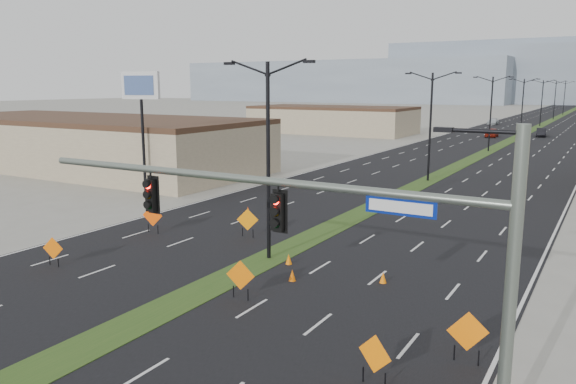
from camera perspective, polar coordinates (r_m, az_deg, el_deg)
The scene contains 29 objects.
ground at distance 20.97m, azimuth -20.43°, elevation -14.91°, with size 600.00×600.00×0.00m, color gray.
road_surface at distance 112.99m, azimuth 22.80°, elevation 5.44°, with size 25.00×400.00×0.02m, color black.
median_strip at distance 112.99m, azimuth 22.80°, elevation 5.44°, with size 2.00×400.00×0.04m, color #244518.
building_sw_near at distance 65.40m, azimuth -19.77°, elevation 4.56°, with size 40.00×16.00×5.00m, color tan.
building_sw_far at distance 107.68m, azimuth 4.51°, elevation 7.22°, with size 30.00×14.00×4.50m, color tan.
mesa_west at distance 321.39m, azimuth 5.70°, elevation 11.10°, with size 180.00×50.00×22.00m, color gray.
mesa_backdrop at distance 334.75m, azimuth 23.16°, elevation 11.14°, with size 140.00×50.00×32.00m, color gray.
signal_mast at distance 15.63m, azimuth 4.84°, elevation -4.32°, with size 16.30×0.60×8.00m.
streetlight_0 at distance 28.22m, azimuth -2.03°, elevation 3.78°, with size 5.15×0.24×10.02m.
streetlight_1 at distance 53.89m, azimuth 14.27°, elevation 6.79°, with size 5.15×0.24×10.02m.
streetlight_2 at distance 81.11m, azimuth 19.91°, elevation 7.71°, with size 5.15×0.24×10.02m.
streetlight_3 at distance 108.73m, azimuth 22.71°, elevation 8.13°, with size 5.15×0.24×10.02m.
streetlight_4 at distance 136.51m, azimuth 24.38°, elevation 8.38°, with size 5.15×0.24×10.02m.
streetlight_5 at distance 164.36m, azimuth 25.48°, elevation 8.54°, with size 5.15×0.24×10.02m.
streetlight_6 at distance 192.25m, azimuth 26.27°, elevation 8.65°, with size 5.15×0.24×10.02m.
car_left at distance 104.34m, azimuth 20.00°, elevation 5.68°, with size 1.83×4.55×1.55m, color #9C1F11.
car_mid at distance 108.55m, azimuth 24.33°, elevation 5.54°, with size 1.58×4.54×1.49m, color black.
car_far at distance 138.06m, azimuth 20.10°, elevation 6.74°, with size 2.01×4.94×1.43m, color silver.
construction_sign_0 at distance 30.24m, azimuth -22.77°, elevation -5.40°, with size 1.08×0.36×1.48m.
construction_sign_1 at distance 34.98m, azimuth -13.60°, elevation -2.42°, with size 1.31×0.32×1.78m.
construction_sign_2 at distance 33.18m, azimuth -4.13°, elevation -2.92°, with size 1.19×0.57×1.72m.
construction_sign_3 at distance 23.78m, azimuth -4.86°, elevation -8.56°, with size 1.25×0.30×1.69m.
construction_sign_4 at distance 17.55m, azimuth 8.80°, elevation -16.13°, with size 1.17×0.40×1.61m.
construction_sign_5 at distance 19.41m, azimuth 17.80°, elevation -13.50°, with size 1.24×0.54×1.77m.
cone_0 at distance 28.35m, azimuth 0.07°, elevation -6.84°, with size 0.33×0.33×0.55m, color orange.
cone_1 at distance 26.02m, azimuth 0.43°, elevation -8.47°, with size 0.34×0.34×0.56m, color #D75A04.
cone_2 at distance 26.12m, azimuth 9.63°, elevation -8.57°, with size 0.32×0.32×0.54m, color orange.
cone_3 at distance 38.86m, azimuth -4.09°, elevation -1.95°, with size 0.37×0.37×0.62m, color #EF4205.
pole_sign_west at distance 46.72m, azimuth -14.72°, elevation 9.56°, with size 3.23×1.13×9.95m.
Camera 1 is at (15.04, -11.63, 8.85)m, focal length 35.00 mm.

